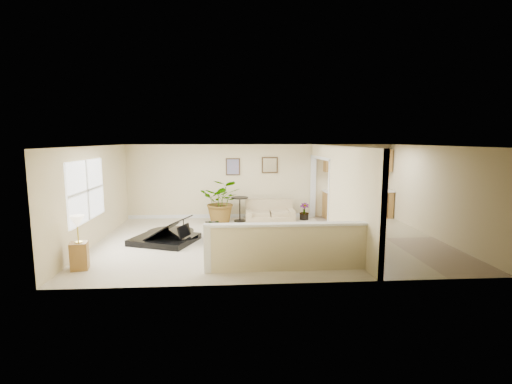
{
  "coord_description": "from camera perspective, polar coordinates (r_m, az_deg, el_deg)",
  "views": [
    {
      "loc": [
        -1.01,
        -9.54,
        2.66
      ],
      "look_at": [
        -0.34,
        0.4,
        1.25
      ],
      "focal_mm": 26.0,
      "sensor_mm": 36.0,
      "label": 1
    }
  ],
  "objects": [
    {
      "name": "piano_bench",
      "position": [
        9.82,
        -6.71,
        -6.26
      ],
      "size": [
        0.42,
        0.74,
        0.48
      ],
      "primitive_type": "cube",
      "rotation": [
        0.0,
        0.0,
        0.08
      ],
      "color": "black",
      "rests_on": "floor"
    },
    {
      "name": "right_wall",
      "position": [
        11.11,
        25.92,
        -0.04
      ],
      "size": [
        0.04,
        6.0,
        2.5
      ],
      "primitive_type": "cube",
      "color": "#CEBD8C",
      "rests_on": "floor"
    },
    {
      "name": "loveseat",
      "position": [
        12.15,
        2.12,
        -2.92
      ],
      "size": [
        1.6,
        0.93,
        0.91
      ],
      "rotation": [
        0.0,
        0.0,
        -0.02
      ],
      "color": "tan",
      "rests_on": "floor"
    },
    {
      "name": "left_wall",
      "position": [
        10.26,
        -23.69,
        -0.51
      ],
      "size": [
        0.04,
        6.0,
        2.5
      ],
      "primitive_type": "cube",
      "color": "#CEBD8C",
      "rests_on": "floor"
    },
    {
      "name": "piano",
      "position": [
        10.05,
        -14.05,
        -4.03
      ],
      "size": [
        2.11,
        2.08,
        1.42
      ],
      "rotation": [
        0.0,
        0.0,
        -0.36
      ],
      "color": "black",
      "rests_on": "floor"
    },
    {
      "name": "wall_mirror",
      "position": [
        12.61,
        2.13,
        4.16
      ],
      "size": [
        0.55,
        0.04,
        0.55
      ],
      "color": "#392714",
      "rests_on": "back_wall"
    },
    {
      "name": "pony_half_wall",
      "position": [
        7.63,
        4.52,
        -8.26
      ],
      "size": [
        3.42,
        0.22,
        1.0
      ],
      "color": "#CEBD8C",
      "rests_on": "floor"
    },
    {
      "name": "floor",
      "position": [
        9.96,
        2.13,
        -7.43
      ],
      "size": [
        9.0,
        9.0,
        0.0
      ],
      "primitive_type": "plane",
      "color": "beige",
      "rests_on": "ground"
    },
    {
      "name": "kitchen_vinyl",
      "position": [
        10.74,
        19.2,
        -6.7
      ],
      "size": [
        2.7,
        6.0,
        0.01
      ],
      "primitive_type": "cube",
      "color": "gray",
      "rests_on": "floor"
    },
    {
      "name": "ceiling",
      "position": [
        9.6,
        2.21,
        7.11
      ],
      "size": [
        9.0,
        6.0,
        0.04
      ],
      "primitive_type": "cube",
      "color": "white",
      "rests_on": "back_wall"
    },
    {
      "name": "wall_art_left",
      "position": [
        12.55,
        -3.57,
        3.9
      ],
      "size": [
        0.48,
        0.04,
        0.58
      ],
      "color": "#392714",
      "rests_on": "back_wall"
    },
    {
      "name": "small_plant",
      "position": [
        12.5,
        7.42,
        -3.16
      ],
      "size": [
        0.37,
        0.37,
        0.56
      ],
      "color": "black",
      "rests_on": "floor"
    },
    {
      "name": "accent_table",
      "position": [
        12.1,
        -2.51,
        -2.15
      ],
      "size": [
        0.55,
        0.55,
        0.8
      ],
      "color": "black",
      "rests_on": "floor"
    },
    {
      "name": "lamp_stand",
      "position": [
        8.51,
        -25.6,
        -7.6
      ],
      "size": [
        0.4,
        0.4,
        1.13
      ],
      "color": "olive",
      "rests_on": "floor"
    },
    {
      "name": "interior_partition",
      "position": [
        10.29,
        12.03,
        -0.16
      ],
      "size": [
        0.18,
        5.99,
        2.5
      ],
      "color": "#CEBD8C",
      "rests_on": "floor"
    },
    {
      "name": "kitchen_cabinets",
      "position": [
        13.1,
        14.9,
        -0.06
      ],
      "size": [
        2.36,
        0.65,
        2.33
      ],
      "color": "olive",
      "rests_on": "floor"
    },
    {
      "name": "left_window",
      "position": [
        9.77,
        -24.66,
        0.21
      ],
      "size": [
        0.05,
        2.15,
        1.45
      ],
      "primitive_type": "cube",
      "color": "white",
      "rests_on": "left_wall"
    },
    {
      "name": "front_wall",
      "position": [
        6.77,
        4.82,
        -3.98
      ],
      "size": [
        9.0,
        0.04,
        2.5
      ],
      "primitive_type": "cube",
      "color": "#CEBD8C",
      "rests_on": "floor"
    },
    {
      "name": "palm_plant",
      "position": [
        11.92,
        -5.27,
        -1.46
      ],
      "size": [
        1.47,
        1.34,
        1.41
      ],
      "color": "black",
      "rests_on": "floor"
    },
    {
      "name": "back_wall",
      "position": [
        12.66,
        0.75,
        1.68
      ],
      "size": [
        9.0,
        0.04,
        2.5
      ],
      "primitive_type": "cube",
      "color": "#CEBD8C",
      "rests_on": "floor"
    }
  ]
}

